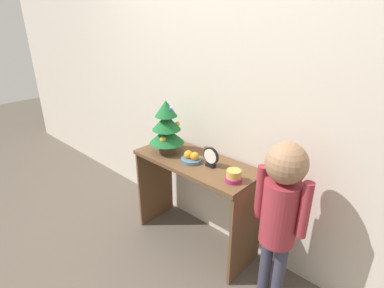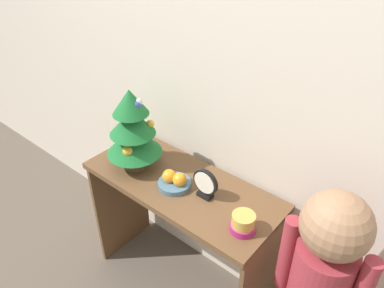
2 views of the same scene
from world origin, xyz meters
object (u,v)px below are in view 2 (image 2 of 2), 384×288
at_px(fruit_bowl, 174,181).
at_px(desk_clock, 205,184).
at_px(child_figure, 321,278).
at_px(singing_bowl, 243,223).
at_px(mini_tree, 133,129).

xyz_separation_m(fruit_bowl, desk_clock, (0.16, 0.04, 0.04)).
xyz_separation_m(desk_clock, child_figure, (0.59, -0.06, -0.10)).
bearing_deg(desk_clock, singing_bowl, -14.39).
relative_size(singing_bowl, child_figure, 0.10).
distance_m(singing_bowl, child_figure, 0.35).
bearing_deg(child_figure, fruit_bowl, 178.24).
xyz_separation_m(mini_tree, child_figure, (1.01, -0.02, -0.24)).
distance_m(mini_tree, child_figure, 1.03).
bearing_deg(singing_bowl, child_figure, 0.79).
relative_size(mini_tree, child_figure, 0.38).
xyz_separation_m(singing_bowl, child_figure, (0.34, 0.00, -0.06)).
xyz_separation_m(fruit_bowl, child_figure, (0.74, -0.02, -0.05)).
bearing_deg(singing_bowl, mini_tree, 177.83).
height_order(mini_tree, fruit_bowl, mini_tree).
distance_m(mini_tree, desk_clock, 0.44).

